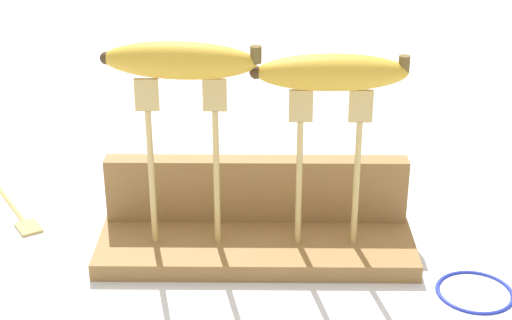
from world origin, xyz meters
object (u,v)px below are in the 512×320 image
Objects in this scene: fork_fallen_near at (17,211)px; wire_coil at (475,291)px; fork_stand_left at (183,148)px; banana_raised_right at (332,72)px; banana_chunk_far at (280,178)px; banana_raised_left at (179,60)px; fork_stand_right at (329,154)px.

wire_coil is at bearing -17.80° from fork_fallen_near.
fork_stand_left is at bearing 167.18° from wire_coil.
banana_raised_right reaches higher than banana_chunk_far.
banana_raised_left is 0.16m from banana_raised_right.
fork_stand_right is 1.10× the size of banana_raised_left.
fork_fallen_near is 1.91× the size of wire_coil.
fork_fallen_near is (-0.39, 0.10, -0.13)m from fork_stand_right.
fork_stand_left reaches higher than fork_stand_right.
wire_coil is at bearing -24.64° from banana_raised_right.
fork_stand_left is 0.10m from banana_raised_left.
fork_stand_right reaches higher than banana_chunk_far.
banana_raised_left is 1.04× the size of fork_fallen_near.
banana_chunk_far reaches higher than wire_coil.
fork_stand_right is at bearing -0.00° from banana_raised_left.
fork_stand_right is 3.15× the size of banana_chunk_far.
banana_chunk_far is 0.70× the size of wire_coil.
fork_fallen_near is (-0.23, 0.10, -0.23)m from banana_raised_left.
fork_stand_right is at bearing -73.55° from banana_chunk_far.
fork_fallen_near is at bearing 155.69° from banana_raised_left.
fork_stand_right is 1.12× the size of banana_raised_right.
fork_fallen_near is (-0.39, 0.10, -0.22)m from banana_raised_right.
fork_stand_right reaches higher than fork_fallen_near.
fork_fallen_near is at bearing 165.16° from banana_raised_right.
banana_raised_left is at bearing 180.00° from fork_stand_right.
fork_stand_left is 0.23m from banana_chunk_far.
banana_chunk_far is (0.34, 0.06, 0.02)m from fork_fallen_near.
fork_fallen_near is 0.34m from banana_chunk_far.
banana_raised_right is 0.27m from banana_chunk_far.
fork_stand_right reaches higher than wire_coil.
banana_raised_left is 2.86× the size of banana_chunk_far.
wire_coil is at bearing -12.82° from banana_raised_left.
fork_stand_left is 0.35m from wire_coil.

